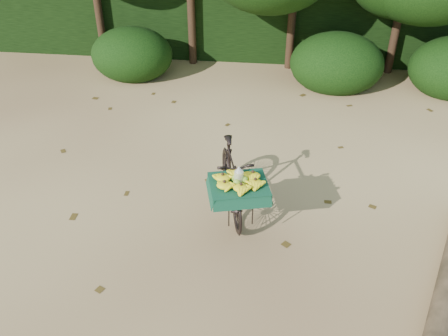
# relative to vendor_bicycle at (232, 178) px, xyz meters

# --- Properties ---
(ground) EXTENTS (80.00, 80.00, 0.00)m
(ground) POSITION_rel_vendor_bicycle_xyz_m (0.28, 0.24, -0.52)
(ground) COLOR #D5B571
(ground) RESTS_ON ground
(vendor_bicycle) EXTENTS (1.02, 1.83, 1.02)m
(vendor_bicycle) POSITION_rel_vendor_bicycle_xyz_m (0.00, 0.00, 0.00)
(vendor_bicycle) COLOR black
(vendor_bicycle) RESTS_ON ground
(fallen_log) EXTENTS (1.70, 3.59, 0.27)m
(fallen_log) POSITION_rel_vendor_bicycle_xyz_m (2.59, -1.45, -0.38)
(fallen_log) COLOR brown
(fallen_log) RESTS_ON ground
(hedge_backdrop) EXTENTS (26.00, 1.80, 1.80)m
(hedge_backdrop) POSITION_rel_vendor_bicycle_xyz_m (0.28, 6.54, 0.38)
(hedge_backdrop) COLOR black
(hedge_backdrop) RESTS_ON ground
(bush_clumps) EXTENTS (8.80, 1.70, 0.90)m
(bush_clumps) POSITION_rel_vendor_bicycle_xyz_m (0.78, 4.54, -0.07)
(bush_clumps) COLOR black
(bush_clumps) RESTS_ON ground
(leaf_litter) EXTENTS (7.00, 7.30, 0.01)m
(leaf_litter) POSITION_rel_vendor_bicycle_xyz_m (0.28, 0.89, -0.51)
(leaf_litter) COLOR #473513
(leaf_litter) RESTS_ON ground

